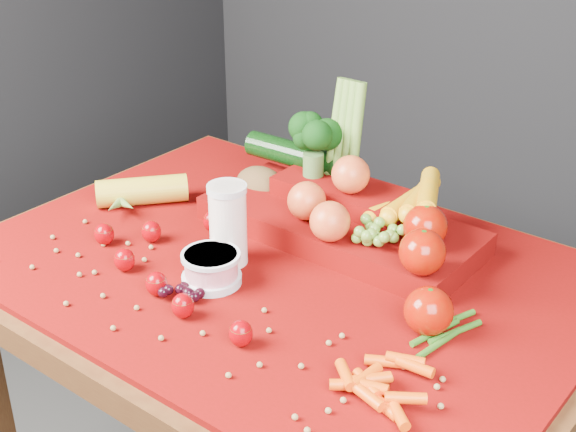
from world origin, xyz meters
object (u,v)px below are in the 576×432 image
Objects in this scene: milk_glass at (228,222)px; yogurt_bowl at (211,267)px; table at (281,316)px; produce_mound at (350,209)px.

milk_glass reaches higher than yogurt_bowl.
table is 10.83× the size of yogurt_bowl.
table is 1.83× the size of produce_mound.
milk_glass reaches higher than table.
milk_glass is 0.23m from produce_mound.
milk_glass is 0.25× the size of produce_mound.
produce_mound reaches higher than yogurt_bowl.
milk_glass is at bearing 108.23° from yogurt_bowl.
milk_glass is at bearing -119.74° from produce_mound.
yogurt_bowl is (-0.06, -0.12, 0.14)m from table.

